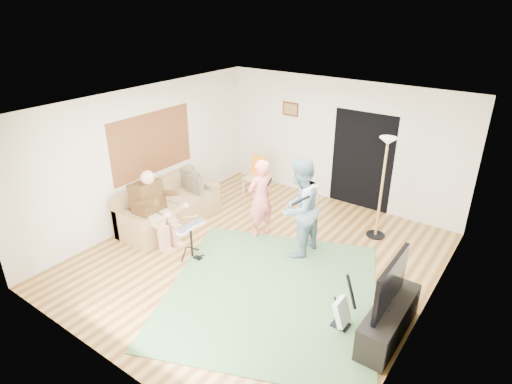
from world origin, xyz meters
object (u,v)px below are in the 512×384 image
(drum_kit, at_px, (191,243))
(guitar_spare, at_px, (342,312))
(dining_chair, at_px, (255,181))
(tv_cabinet, at_px, (389,321))
(sofa, at_px, (167,209))
(torchiere_lamp, at_px, (384,171))
(singer, at_px, (260,198))
(guitarist, at_px, (299,208))
(television, at_px, (391,283))

(drum_kit, bearing_deg, guitar_spare, -1.63)
(dining_chair, xyz_separation_m, tv_cabinet, (4.14, -2.66, -0.08))
(sofa, xyz_separation_m, guitar_spare, (4.22, -0.73, -0.03))
(drum_kit, relative_size, torchiere_lamp, 0.33)
(guitar_spare, height_order, dining_chair, dining_chair)
(singer, xyz_separation_m, dining_chair, (-1.16, 1.43, -0.44))
(guitar_spare, bearing_deg, tv_cabinet, 19.79)
(singer, bearing_deg, drum_kit, -4.30)
(singer, height_order, guitarist, guitarist)
(sofa, distance_m, dining_chair, 2.23)
(singer, bearing_deg, tv_cabinet, 84.08)
(dining_chair, bearing_deg, torchiere_lamp, 4.31)
(television, bearing_deg, drum_kit, -177.92)
(guitarist, xyz_separation_m, television, (2.00, -1.07, -0.05))
(dining_chair, height_order, tv_cabinet, dining_chair)
(sofa, bearing_deg, dining_chair, 73.07)
(sofa, relative_size, guitar_spare, 2.38)
(guitarist, distance_m, tv_cabinet, 2.40)
(singer, relative_size, torchiere_lamp, 0.78)
(guitar_spare, bearing_deg, sofa, 170.14)
(drum_kit, relative_size, television, 0.62)
(television, bearing_deg, sofa, 173.69)
(sofa, distance_m, guitarist, 2.87)
(guitarist, relative_size, dining_chair, 1.96)
(torchiere_lamp, bearing_deg, tv_cabinet, -65.51)
(sofa, bearing_deg, torchiere_lamp, 27.98)
(guitar_spare, relative_size, torchiere_lamp, 0.45)
(sofa, distance_m, torchiere_lamp, 4.29)
(singer, distance_m, guitarist, 0.96)
(drum_kit, bearing_deg, torchiere_lamp, 47.60)
(dining_chair, bearing_deg, guitar_spare, -30.97)
(guitar_spare, relative_size, dining_chair, 0.97)
(guitar_spare, xyz_separation_m, tv_cabinet, (0.58, 0.21, -0.01))
(singer, relative_size, guitar_spare, 1.72)
(guitar_spare, distance_m, dining_chair, 4.58)
(guitar_spare, distance_m, television, 0.82)
(television, bearing_deg, torchiere_lamp, 113.52)
(guitarist, relative_size, television, 1.70)
(guitarist, distance_m, television, 2.27)
(drum_kit, height_order, television, television)
(torchiere_lamp, bearing_deg, dining_chair, 176.46)
(television, bearing_deg, guitarist, 151.83)
(torchiere_lamp, bearing_deg, sofa, -152.02)
(singer, bearing_deg, guitarist, 96.61)
(sofa, bearing_deg, guitarist, 11.25)
(tv_cabinet, bearing_deg, singer, 157.50)
(sofa, bearing_deg, drum_kit, -26.65)
(singer, bearing_deg, torchiere_lamp, 140.32)
(guitarist, bearing_deg, guitar_spare, 51.18)
(sofa, relative_size, torchiere_lamp, 1.08)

